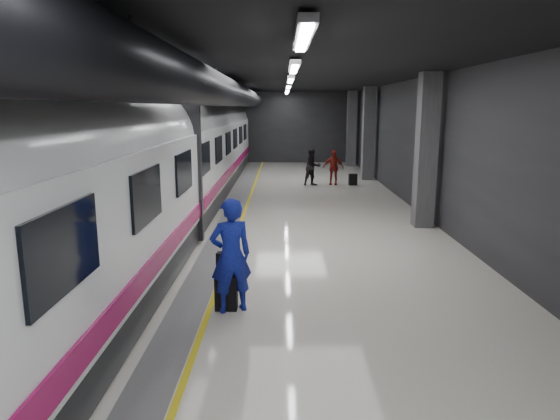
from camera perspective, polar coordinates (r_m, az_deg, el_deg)
ground at (r=13.13m, az=-1.22°, el=-3.85°), size 40.00×40.00×0.00m
platform_hall at (r=13.62m, az=-2.41°, el=11.76°), size 10.02×40.02×4.51m
train at (r=13.22m, az=-15.52°, el=4.98°), size 3.05×38.00×4.05m
traveler_main at (r=8.65m, az=-5.64°, el=-5.20°), size 0.86×0.72×2.01m
suitcase_main at (r=8.94m, az=-6.16°, el=-9.35°), size 0.39×0.25×0.63m
shoulder_bag at (r=8.77m, az=-6.21°, el=-6.17°), size 0.33×0.21×0.41m
traveler_far_a at (r=22.88m, az=3.72°, el=4.91°), size 1.01×0.91×1.68m
traveler_far_b at (r=23.19m, az=6.11°, el=4.85°), size 0.98×0.52×1.59m
suitcase_far at (r=23.23m, az=8.33°, el=3.47°), size 0.39×0.28×0.52m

